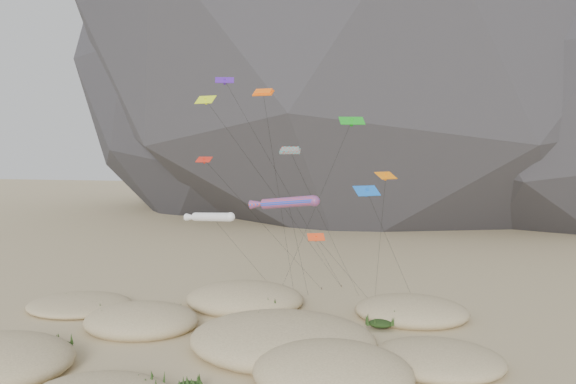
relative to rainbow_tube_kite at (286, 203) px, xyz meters
name	(u,v)px	position (x,y,z in m)	size (l,w,h in m)	color
ground	(227,356)	(-2.73, -10.72, -12.70)	(500.00, 500.00, 0.00)	#CCB789
dunes	(236,335)	(-3.11, -7.12, -11.94)	(51.21, 37.57, 4.05)	#CCB789
dune_grass	(231,331)	(-3.89, -6.42, -11.86)	(43.61, 27.99, 1.53)	black
kite_stakes	(309,292)	(0.03, 12.20, -12.55)	(24.58, 8.21, 0.30)	#3F2D1E
rainbow_tube_kite	(286,203)	(0.00, 0.00, 0.00)	(7.81, 12.38, 13.57)	#F13E19
white_tube_kite	(210,217)	(-7.72, -1.70, -1.54)	(6.86, 17.30, 11.90)	white
orange_parafoil	(264,96)	(-3.00, 2.28, 11.24)	(2.34, 12.60, 24.74)	#FF5F0D
multi_parafoil	(291,153)	(-0.13, 2.88, 5.16)	(7.64, 10.57, 18.52)	red
delta_kites	(305,152)	(1.91, 0.80, 5.23)	(22.70, 21.21, 26.17)	blue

